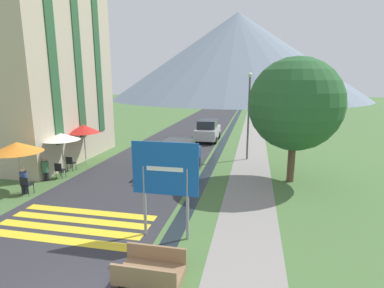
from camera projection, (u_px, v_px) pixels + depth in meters
name	position (u px, v px, depth m)	size (l,w,h in m)	color
ground_plane	(210.00, 141.00, 25.66)	(160.00, 160.00, 0.00)	#476B38
road	(201.00, 124.00, 35.74)	(6.40, 60.00, 0.01)	#2D2D33
footpath	(253.00, 126.00, 34.52)	(2.20, 60.00, 0.01)	gray
drainage_channel	(232.00, 125.00, 35.00)	(0.60, 60.00, 0.00)	black
crosswalk_marking	(74.00, 224.00, 10.74)	(5.44, 2.54, 0.01)	yellow
mountain_distant	(237.00, 56.00, 84.99)	(70.41, 70.41, 23.70)	slate
hotel_building	(41.00, 52.00, 18.48)	(5.43, 9.09, 12.67)	#BCAD93
road_sign	(165.00, 176.00, 9.48)	(2.18, 0.11, 3.21)	gray
footbridge	(150.00, 271.00, 7.77)	(1.70, 1.10, 0.65)	#846647
parked_car_near	(178.00, 157.00, 16.65)	(1.98, 4.24, 1.82)	navy
parked_car_far	(208.00, 130.00, 25.59)	(1.84, 4.02, 1.82)	#B2B2B7
cafe_chair_middle	(59.00, 169.00, 15.72)	(0.40, 0.40, 0.85)	black
cafe_chair_nearest	(26.00, 184.00, 13.46)	(0.40, 0.40, 0.85)	black
cafe_chair_far_left	(70.00, 162.00, 17.05)	(0.40, 0.40, 0.85)	black
cafe_umbrella_front_orange	(17.00, 147.00, 13.48)	(2.22, 2.22, 2.37)	#B7B2A8
cafe_umbrella_middle_white	(61.00, 137.00, 16.14)	(1.98, 1.98, 2.30)	#B7B2A8
cafe_umbrella_rear_red	(84.00, 129.00, 18.16)	(1.91, 1.91, 2.47)	#B7B2A8
person_seated_far	(24.00, 179.00, 13.57)	(0.32, 0.32, 1.25)	#282833
person_seated_near	(45.00, 168.00, 15.35)	(0.32, 0.32, 1.23)	#282833
streetlamp	(249.00, 109.00, 19.06)	(0.28, 0.28, 5.56)	#515156
tree_by_path	(295.00, 104.00, 14.59)	(4.56, 4.56, 6.23)	brown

